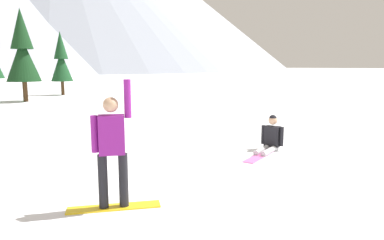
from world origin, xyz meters
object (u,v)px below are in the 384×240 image
snowboarder_foreground (112,148)px  snowboarder_midground (270,139)px  pine_tree_short (22,51)px  pine_tree_leaning (61,61)px

snowboarder_foreground → snowboarder_midground: size_ratio=1.22×
snowboarder_foreground → pine_tree_short: (-0.36, 19.74, 2.24)m
snowboarder_midground → pine_tree_short: (-5.13, 17.93, 2.89)m
snowboarder_midground → pine_tree_short: pine_tree_short is taller
snowboarder_foreground → pine_tree_leaning: bearing=84.0°
snowboarder_foreground → pine_tree_short: pine_tree_short is taller
snowboarder_foreground → pine_tree_short: bearing=91.0°
snowboarder_foreground → snowboarder_midground: (4.78, 1.81, -0.65)m
pine_tree_leaning → snowboarder_midground: bearing=-84.3°
snowboarder_midground → pine_tree_short: bearing=106.0°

